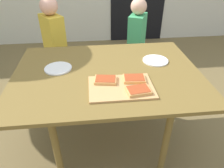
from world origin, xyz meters
TOP-DOWN VIEW (x-y plane):
  - ground_plane at (0.00, 0.00)m, footprint 16.00×16.00m
  - dining_table at (0.00, 0.00)m, footprint 1.28×0.94m
  - cutting_board at (0.07, -0.21)m, footprint 0.39×0.27m
  - pizza_slice_far_right at (0.16, -0.14)m, footprint 0.14×0.11m
  - pizza_slice_near_right at (0.16, -0.27)m, footprint 0.15×0.12m
  - pizza_slice_far_left at (-0.02, -0.14)m, footprint 0.15×0.12m
  - plate_white_left at (-0.34, 0.08)m, footprint 0.19×0.19m
  - plate_white_right at (0.38, 0.12)m, footprint 0.19×0.19m
  - child_left at (-0.45, 0.69)m, footprint 0.25×0.28m
  - child_right at (0.38, 0.79)m, footprint 0.23×0.28m

SIDE VIEW (x-z plane):
  - ground_plane at x=0.00m, z-range 0.00..0.00m
  - child_right at x=0.38m, z-range 0.07..1.08m
  - child_left at x=-0.45m, z-range 0.07..1.13m
  - dining_table at x=0.00m, z-range 0.28..0.97m
  - plate_white_left at x=-0.34m, z-range 0.69..0.70m
  - plate_white_right at x=0.38m, z-range 0.69..0.70m
  - cutting_board at x=0.07m, z-range 0.69..0.70m
  - pizza_slice_far_right at x=0.16m, z-range 0.70..0.72m
  - pizza_slice_near_right at x=0.16m, z-range 0.70..0.72m
  - pizza_slice_far_left at x=-0.02m, z-range 0.70..0.72m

